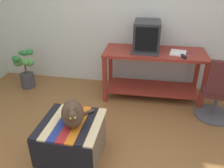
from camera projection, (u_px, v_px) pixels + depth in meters
ground_plane at (100, 167)px, 2.38m from camera, size 14.00×14.00×0.00m
back_wall at (128, 8)px, 3.57m from camera, size 8.00×0.10×2.60m
desk at (153, 66)px, 3.45m from camera, size 1.52×0.66×0.77m
tv_monitor at (147, 36)px, 3.32m from camera, size 0.39×0.49×0.43m
keyboard at (145, 53)px, 3.23m from camera, size 0.41×0.17×0.02m
book at (178, 53)px, 3.25m from camera, size 0.26×0.28×0.02m
ottoman_with_blanket at (72, 139)px, 2.42m from camera, size 0.63×0.65×0.45m
cat at (73, 113)px, 2.25m from camera, size 0.34×0.46×0.29m
potted_plant at (26, 70)px, 3.84m from camera, size 0.39×0.33×0.66m
office_chair at (219, 94)px, 2.97m from camera, size 0.52×0.52×0.89m
stapler at (184, 56)px, 3.09m from camera, size 0.07×0.12×0.04m
pen at (189, 53)px, 3.25m from camera, size 0.12×0.09×0.01m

